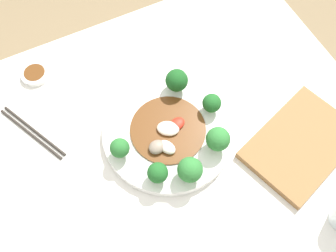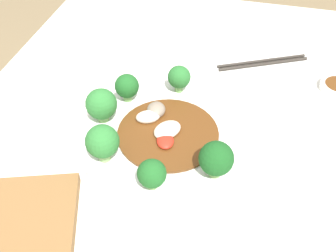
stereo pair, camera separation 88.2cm
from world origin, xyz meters
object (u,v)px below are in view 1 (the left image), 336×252
at_px(broccoli_northeast, 177,81).
at_px(stirfry_center, 167,133).
at_px(broccoli_southwest, 158,173).
at_px(broccoli_southeast, 218,139).
at_px(plate, 168,132).
at_px(broccoli_south, 190,170).
at_px(broccoli_east, 212,103).
at_px(cutting_board, 301,144).
at_px(broccoli_west, 121,150).
at_px(sauce_dish, 35,74).
at_px(chopsticks, 33,132).

height_order(broccoli_northeast, stirfry_center, broccoli_northeast).
distance_m(broccoli_northeast, broccoli_southwest, 0.24).
bearing_deg(broccoli_northeast, broccoli_southeast, -86.67).
relative_size(plate, broccoli_south, 4.72).
bearing_deg(broccoli_east, cutting_board, -48.12).
distance_m(broccoli_west, cutting_board, 0.42).
xyz_separation_m(broccoli_south, broccoli_east, (0.13, 0.13, -0.01)).
relative_size(broccoli_southeast, stirfry_center, 0.38).
bearing_deg(sauce_dish, broccoli_west, -70.80).
relative_size(broccoli_south, broccoli_west, 1.18).
relative_size(broccoli_northeast, broccoli_southeast, 0.95).
bearing_deg(sauce_dish, chopsticks, -109.99).
bearing_deg(broccoli_south, broccoli_southeast, 21.87).
distance_m(broccoli_east, stirfry_center, 0.13).
distance_m(broccoli_east, broccoli_northeast, 0.10).
height_order(plate, stirfry_center, stirfry_center).
bearing_deg(broccoli_west, broccoli_southeast, -20.48).
relative_size(broccoli_southwest, cutting_board, 0.18).
bearing_deg(plate, cutting_board, -31.68).
bearing_deg(broccoli_east, chopsticks, 160.42).
xyz_separation_m(chopsticks, cutting_board, (0.56, -0.31, 0.01)).
relative_size(stirfry_center, chopsticks, 0.91).
relative_size(broccoli_east, chopsticks, 0.28).
relative_size(broccoli_south, chopsticks, 0.34).
bearing_deg(broccoli_south, sauce_dish, 117.70).
distance_m(broccoli_northeast, cutting_board, 0.33).
xyz_separation_m(broccoli_south, broccoli_southeast, (0.09, 0.04, 0.00)).
relative_size(broccoli_west, broccoli_southeast, 0.81).
bearing_deg(stirfry_center, plate, 52.84).
bearing_deg(chopsticks, broccoli_east, -19.58).
bearing_deg(cutting_board, sauce_dish, 136.78).
bearing_deg(sauce_dish, cutting_board, -43.22).
relative_size(broccoli_west, sauce_dish, 0.77).
height_order(plate, broccoli_east, broccoli_east).
bearing_deg(broccoli_northeast, broccoli_west, -151.31).
height_order(broccoli_south, broccoli_southeast, broccoli_southeast).
bearing_deg(broccoli_northeast, broccoli_east, -62.32).
distance_m(broccoli_south, broccoli_southwest, 0.07).
xyz_separation_m(sauce_dish, cutting_board, (0.50, -0.47, 0.00)).
bearing_deg(broccoli_east, stirfry_center, -174.57).
height_order(broccoli_northeast, broccoli_west, broccoli_northeast).
relative_size(plate, cutting_board, 1.02).
relative_size(broccoli_southeast, cutting_board, 0.23).
distance_m(broccoli_southwest, broccoli_west, 0.10).
relative_size(broccoli_northeast, sauce_dish, 0.91).
xyz_separation_m(broccoli_east, chopsticks, (-0.41, 0.15, -0.05)).
bearing_deg(broccoli_east, plate, -178.32).
height_order(broccoli_east, broccoli_west, broccoli_west).
bearing_deg(plate, broccoli_northeast, 53.30).
bearing_deg(broccoli_southwest, broccoli_south, -22.07).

